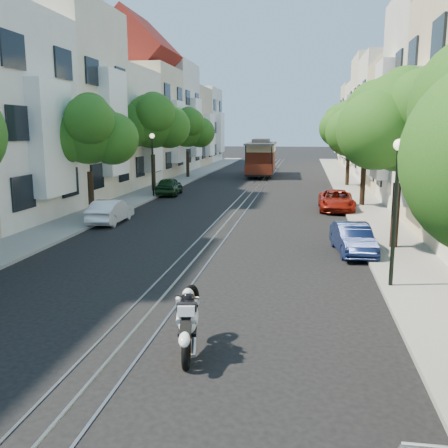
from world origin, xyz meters
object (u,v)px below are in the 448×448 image
at_px(tree_w_c, 153,122).
at_px(parked_car_w_mid, 111,211).
at_px(tree_e_c, 367,128).
at_px(parked_car_w_far, 169,186).
at_px(cable_car, 261,156).
at_px(tree_e_d, 350,125).
at_px(parked_car_e_far, 336,200).
at_px(sportbike_rider, 188,319).
at_px(lamp_west, 153,155).
at_px(parked_car_e_mid, 353,239).
at_px(lamp_east, 396,191).
at_px(tree_w_b, 89,132).
at_px(tree_w_d, 188,129).
at_px(tree_e_b, 403,124).

relative_size(tree_w_c, parked_car_w_mid, 2.00).
height_order(tree_e_c, parked_car_w_far, tree_e_c).
bearing_deg(cable_car, tree_e_c, -69.41).
xyz_separation_m(tree_e_d, parked_car_e_far, (-1.66, -12.70, -4.29)).
distance_m(tree_e_c, sportbike_rider, 22.16).
bearing_deg(sportbike_rider, lamp_west, 99.43).
height_order(sportbike_rider, parked_car_e_mid, sportbike_rider).
height_order(tree_e_c, lamp_east, tree_e_c).
xyz_separation_m(tree_e_c, sportbike_rider, (-5.75, -21.05, -3.84)).
bearing_deg(tree_e_c, sportbike_rider, -105.29).
bearing_deg(tree_w_c, parked_car_e_far, -27.73).
distance_m(tree_w_b, tree_w_d, 22.00).
bearing_deg(parked_car_w_mid, parked_car_w_far, -90.87).
bearing_deg(tree_w_b, tree_w_c, 90.00).
bearing_deg(parked_car_e_far, parked_car_e_mid, -89.81).
bearing_deg(tree_e_c, tree_e_b, -90.00).
xyz_separation_m(sportbike_rider, parked_car_e_far, (4.09, 19.36, -0.18)).
bearing_deg(tree_w_b, tree_e_d, 49.73).
bearing_deg(cable_car, tree_e_d, -48.02).
bearing_deg(tree_e_c, tree_w_d, 131.99).
height_order(tree_e_b, lamp_east, tree_e_b).
bearing_deg(tree_e_c, parked_car_w_far, 164.96).
distance_m(tree_w_d, parked_car_w_mid, 23.77).
bearing_deg(sportbike_rider, parked_car_e_mid, 56.81).
relative_size(tree_e_d, parked_car_w_mid, 1.93).
height_order(lamp_east, parked_car_w_mid, lamp_east).
distance_m(tree_e_c, cable_car, 20.88).
bearing_deg(parked_car_e_mid, lamp_west, 123.80).
height_order(tree_e_d, parked_car_w_mid, tree_e_d).
relative_size(tree_w_c, lamp_west, 1.71).
xyz_separation_m(tree_w_c, lamp_east, (13.44, -20.98, -2.22)).
height_order(lamp_west, cable_car, lamp_west).
distance_m(tree_e_c, tree_w_c, 15.25).
xyz_separation_m(tree_e_b, parked_car_e_mid, (-1.66, -0.83, -4.17)).
bearing_deg(parked_car_e_mid, tree_w_b, 148.55).
height_order(tree_e_d, sportbike_rider, tree_e_d).
xyz_separation_m(tree_w_c, parked_car_e_far, (12.74, -6.70, -4.49)).
bearing_deg(tree_e_b, parked_car_e_mid, -153.52).
xyz_separation_m(parked_car_e_far, parked_car_w_mid, (-11.20, -5.68, 0.01)).
relative_size(lamp_west, parked_car_e_mid, 1.22).
bearing_deg(tree_e_d, cable_car, 133.39).
bearing_deg(tree_w_d, tree_e_c, -48.01).
distance_m(tree_e_d, cable_car, 11.66).
xyz_separation_m(lamp_east, parked_car_e_far, (-0.70, 14.28, -2.27)).
distance_m(sportbike_rider, parked_car_w_far, 25.52).
bearing_deg(parked_car_e_mid, tree_e_d, 78.97).
bearing_deg(lamp_east, sportbike_rider, -133.35).
distance_m(tree_e_b, parked_car_w_mid, 13.99).
height_order(tree_w_b, sportbike_rider, tree_w_b).
xyz_separation_m(tree_e_d, parked_car_w_far, (-12.86, -7.54, -4.24)).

